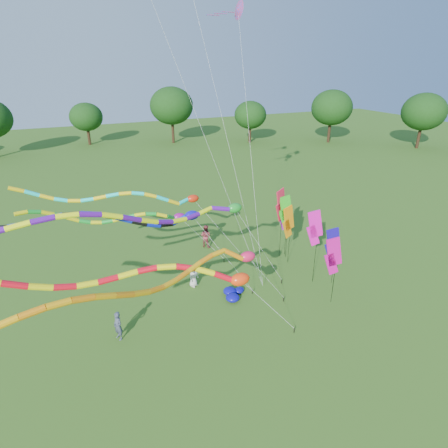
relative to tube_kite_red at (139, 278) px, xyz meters
name	(u,v)px	position (x,y,z in m)	size (l,w,h in m)	color
ground	(259,338)	(5.82, -0.96, -4.69)	(160.00, 160.00, 0.00)	#2B5C18
tree_ring	(153,288)	(0.15, -2.08, 0.66)	(119.01, 119.49, 9.63)	#382314
tube_kite_red	(139,278)	(0.00, 0.00, 0.00)	(15.57, 2.28, 6.99)	black
tube_kite_orange	(180,274)	(1.62, -1.03, 0.37)	(13.85, 4.84, 6.99)	black
tube_kite_purple	(153,216)	(1.16, 1.35, 2.33)	(16.07, 3.07, 8.84)	black
tube_kite_blue	(114,220)	(-0.49, 2.38, 2.03)	(14.42, 1.13, 8.18)	black
tube_kite_cyan	(132,198)	(1.38, 8.11, 1.03)	(14.17, 1.60, 7.63)	black
tube_kite_green	(127,217)	(0.84, 7.35, 0.07)	(12.50, 1.25, 6.65)	black
delta_kite_high_c	(238,10)	(9.82, 10.35, 12.07)	(2.81, 7.96, 18.10)	black
banner_pole_green	(286,212)	(11.87, 6.24, -0.96)	(1.15, 0.31, 5.00)	black
banner_pole_red	(281,205)	(11.52, 6.41, -0.46)	(1.10, 0.52, 5.50)	black
banner_pole_violet	(284,214)	(12.02, 6.59, -1.33)	(1.16, 0.15, 4.62)	black
banner_pole_orange	(288,222)	(11.59, 5.40, -1.40)	(1.15, 0.32, 4.55)	black
banner_pole_magenta_a	(333,256)	(11.29, 0.17, -1.47)	(1.14, 0.40, 4.48)	black
banner_pole_magenta_b	(315,228)	(11.63, 2.53, -0.71)	(1.14, 0.38, 5.25)	black
banner_pole_blue_b	(333,245)	(12.71, 1.89, -1.85)	(1.14, 0.39, 4.10)	black
blue_nylon_heap	(234,293)	(6.31, 3.18, -4.48)	(1.27, 1.37, 0.45)	#0E0B9B
person_a	(194,276)	(4.37, 5.27, -3.93)	(0.75, 0.49, 1.53)	silver
person_b	(118,326)	(-1.04, 2.05, -3.86)	(0.61, 0.40, 1.66)	#3E4457
person_c	(206,236)	(7.21, 10.30, -3.77)	(0.90, 0.70, 1.85)	#92353D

